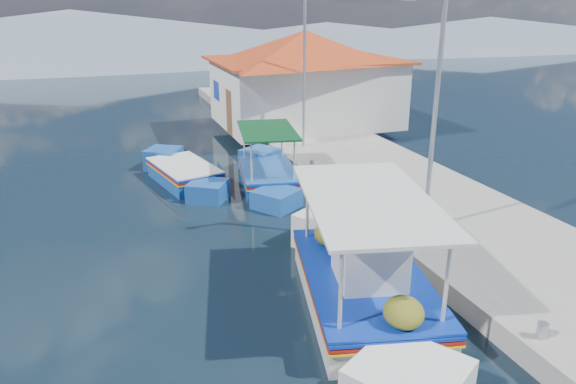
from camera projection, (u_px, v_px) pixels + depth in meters
name	position (u px, v px, depth m)	size (l,w,h in m)	color
ground	(288.00, 314.00, 11.37)	(160.00, 160.00, 0.00)	black
quay	(391.00, 185.00, 18.47)	(5.00, 44.00, 0.50)	gray
bollards	(345.00, 188.00, 17.01)	(0.20, 17.20, 0.30)	#A5A8AD
main_caique	(361.00, 282.00, 11.58)	(3.68, 8.23, 2.78)	silver
caique_green_canopy	(267.00, 176.00, 19.11)	(2.50, 5.99, 2.28)	#194C9B
caique_blue_hull	(185.00, 175.00, 19.45)	(2.54, 5.66, 1.03)	#194C9B
harbor_building	(305.00, 77.00, 25.69)	(10.49, 10.49, 4.40)	white
lamp_post_near	(433.00, 103.00, 13.27)	(1.21, 0.14, 6.00)	#A5A8AD
lamp_post_far	(302.00, 64.00, 21.25)	(1.21, 0.14, 6.00)	#A5A8AD
mountain_ridge	(179.00, 38.00, 62.41)	(171.40, 96.00, 5.50)	slate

